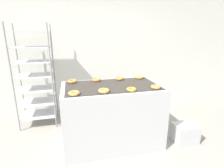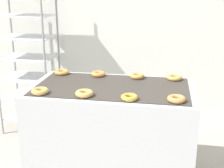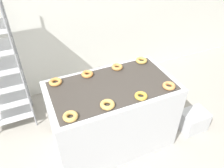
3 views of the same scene
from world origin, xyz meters
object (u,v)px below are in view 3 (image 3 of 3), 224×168
Objects in this scene: fryer_machine at (112,115)px; donut_far_midleft at (87,74)px; donut_near_left at (70,116)px; donut_near_midright at (141,96)px; donut_near_right at (169,86)px; glaze_bin at (193,120)px; donut_near_midleft at (107,105)px; donut_far_left at (55,82)px; donut_far_midright at (117,67)px; donut_far_right at (141,60)px.

donut_far_midleft is at bearing 122.98° from fryer_machine.
donut_near_midright is at bearing -0.76° from donut_near_left.
donut_near_right is at bearing -27.08° from fryer_machine.
glaze_bin is 1.57m from donut_near_midleft.
donut_near_right is at bearing 0.57° from donut_near_left.
donut_near_midleft reaches higher than glaze_bin.
donut_far_left is (-0.57, 0.30, 0.50)m from fryer_machine.
donut_near_midleft is 0.59m from donut_far_midleft.
donut_far_midright is (0.77, -0.01, 0.00)m from donut_far_left.
glaze_bin is 2.54× the size of donut_near_left.
donut_far_midleft is (-0.76, 0.58, 0.00)m from donut_near_right.
glaze_bin is at bearing -13.19° from fryer_machine.
donut_near_midleft is at bearing -88.82° from donut_far_midleft.
donut_far_left is at bearing 91.08° from donut_near_left.
glaze_bin is at bearing 0.93° from donut_near_midleft.
donut_near_midleft reaches higher than donut_near_midright.
donut_far_left is (-1.73, 0.57, 0.83)m from glaze_bin.
donut_far_left is at bearing 152.63° from fryer_machine.
donut_near_midleft reaches higher than donut_far_left.
donut_far_right is (0.36, 0.61, 0.00)m from donut_near_midright.
donut_far_midleft is at bearing -0.19° from donut_far_left.
donut_near_midright reaches higher than fryer_machine.
donut_near_left is 1.03× the size of donut_far_midleft.
donut_near_midleft is 0.38m from donut_near_midright.
fryer_machine is at bearing -151.30° from donut_far_right.
donut_near_midleft reaches higher than fryer_machine.
donut_far_left is 0.77m from donut_far_midright.
donut_near_left is 0.99× the size of donut_far_left.
donut_near_left is 1.13m from donut_near_right.
donut_far_left is 0.38m from donut_far_midleft.
donut_near_left is 1.07× the size of donut_near_midright.
donut_near_midleft reaches higher than donut_far_right.
donut_far_right is at bearing 28.38° from donut_near_left.
donut_near_midleft is (0.38, 0.01, 0.00)m from donut_near_left.
glaze_bin is at bearing -18.19° from donut_far_left.
glaze_bin is 2.63× the size of donut_far_midleft.
donut_far_midright reaches higher than donut_near_midright.
donut_far_midleft is (-0.39, 0.61, 0.00)m from donut_near_midright.
donut_far_left is at bearing 179.81° from donut_far_midleft.
donut_near_right is 0.59m from donut_far_right.
fryer_machine is at bearing 152.92° from donut_near_right.
donut_far_midright is (0.20, 0.29, 0.50)m from fryer_machine.
donut_far_left is (-0.77, 0.61, 0.00)m from donut_near_midright.
donut_near_right is at bearing -89.17° from donut_far_right.
fryer_machine is at bearing 28.07° from donut_near_left.
donut_near_left reaches higher than fryer_machine.
donut_near_midleft is 0.70m from donut_far_midright.
donut_near_left reaches higher than donut_near_midright.
glaze_bin is 2.65× the size of donut_far_midright.
donut_far_midleft and donut_far_midright have the same top height.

